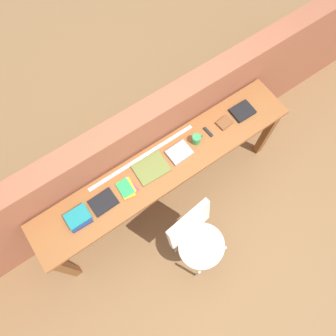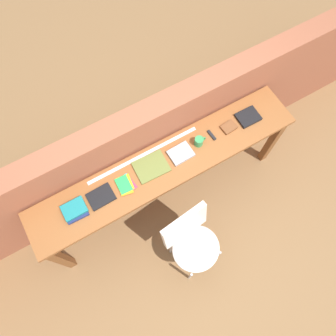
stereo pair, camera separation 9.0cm
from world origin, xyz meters
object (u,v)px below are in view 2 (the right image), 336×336
magazine_cycling (101,197)px  pamphlet_pile_colourful (126,185)px  mug (199,141)px  multitool_folded (212,135)px  book_open_centre (151,167)px  book_repair_rightmost (248,117)px  book_stack_leftmost (75,210)px  leather_journal_brown (229,127)px  chair_white_moulded (192,241)px

magazine_cycling → pamphlet_pile_colourful: bearing=-3.1°
mug → multitool_folded: bearing=4.1°
magazine_cycling → book_open_centre: (0.49, 0.03, -0.00)m
mug → book_repair_rightmost: mug is taller
book_open_centre → book_repair_rightmost: size_ratio=1.41×
multitool_folded → book_repair_rightmost: (0.39, -0.01, 0.01)m
book_stack_leftmost → mug: mug is taller
book_stack_leftmost → pamphlet_pile_colourful: bearing=-0.2°
magazine_cycling → book_stack_leftmost: bearing=179.9°
pamphlet_pile_colourful → book_open_centre: size_ratio=0.67×
pamphlet_pile_colourful → mug: 0.74m
magazine_cycling → leather_journal_brown: 1.28m
chair_white_moulded → book_open_centre: 0.76m
magazine_cycling → book_repair_rightmost: bearing=-0.9°
chair_white_moulded → multitool_folded: 0.96m
magazine_cycling → leather_journal_brown: leather_journal_brown is taller
magazine_cycling → mug: (0.96, 0.01, 0.04)m
multitool_folded → book_open_centre: bearing=179.7°
mug → multitool_folded: size_ratio=1.00×
magazine_cycling → pamphlet_pile_colourful: (0.22, -0.01, -0.00)m
magazine_cycling → book_open_centre: bearing=1.9°
magazine_cycling → leather_journal_brown: size_ratio=1.64×
magazine_cycling → mug: 0.96m
mug → pamphlet_pile_colourful: bearing=-178.4°
mug → magazine_cycling: bearing=-179.2°
book_repair_rightmost → mug: bearing=-179.0°
mug → leather_journal_brown: bearing=-0.1°
leather_journal_brown → magazine_cycling: bearing=175.7°
chair_white_moulded → book_repair_rightmost: 1.23m
book_stack_leftmost → leather_journal_brown: bearing=0.7°
book_open_centre → mug: (0.47, -0.01, 0.04)m
book_stack_leftmost → multitool_folded: size_ratio=1.73×
magazine_cycling → pamphlet_pile_colourful: size_ratio=1.13×
magazine_cycling → mug: size_ratio=1.94×
magazine_cycling → multitool_folded: (1.10, 0.02, -0.00)m
pamphlet_pile_colourful → book_open_centre: (0.26, 0.03, 0.00)m
multitool_folded → leather_journal_brown: bearing=-3.4°
book_repair_rightmost → multitool_folded: bearing=179.4°
magazine_cycling → multitool_folded: bearing=-0.1°
leather_journal_brown → book_open_centre: bearing=174.1°
magazine_cycling → leather_journal_brown: (1.28, 0.01, 0.00)m
book_stack_leftmost → chair_white_moulded: bearing=-40.5°
mug → multitool_folded: mug is taller
pamphlet_pile_colourful → book_stack_leftmost: bearing=179.8°
pamphlet_pile_colourful → mug: bearing=1.6°
pamphlet_pile_colourful → book_repair_rightmost: bearing=0.9°
book_stack_leftmost → book_open_centre: book_stack_leftmost is taller
leather_journal_brown → pamphlet_pile_colourful: bearing=176.2°
book_open_centre → leather_journal_brown: bearing=1.3°
pamphlet_pile_colourful → book_open_centre: 0.27m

